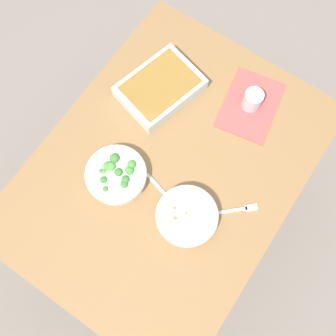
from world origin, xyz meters
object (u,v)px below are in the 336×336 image
(stew_bowl, at_px, (187,216))
(drink_cup, at_px, (252,101))
(fork_on_table, at_px, (237,210))
(broccoli_bowl, at_px, (116,175))
(baking_dish, at_px, (160,88))
(spoon_by_stew, at_px, (167,197))

(stew_bowl, xyz_separation_m, drink_cup, (-0.51, -0.04, 0.01))
(stew_bowl, height_order, fork_on_table, stew_bowl)
(drink_cup, bearing_deg, broccoli_bowl, -25.93)
(baking_dish, bearing_deg, stew_bowl, 44.97)
(baking_dish, distance_m, fork_on_table, 0.55)
(stew_bowl, distance_m, drink_cup, 0.51)
(broccoli_bowl, relative_size, baking_dish, 0.64)
(stew_bowl, relative_size, spoon_by_stew, 1.25)
(drink_cup, xyz_separation_m, fork_on_table, (0.38, 0.17, -0.04))
(fork_on_table, bearing_deg, drink_cup, -155.94)
(stew_bowl, bearing_deg, broccoli_bowl, -87.10)
(baking_dish, height_order, fork_on_table, baking_dish)
(fork_on_table, bearing_deg, baking_dish, -115.46)
(baking_dish, xyz_separation_m, drink_cup, (-0.15, 0.32, 0.00))
(stew_bowl, bearing_deg, baking_dish, -135.03)
(broccoli_bowl, distance_m, baking_dish, 0.38)
(stew_bowl, distance_m, broccoli_bowl, 0.29)
(fork_on_table, bearing_deg, stew_bowl, -46.79)
(broccoli_bowl, bearing_deg, stew_bowl, 92.90)
(drink_cup, height_order, fork_on_table, drink_cup)
(baking_dish, xyz_separation_m, spoon_by_stew, (0.33, 0.26, -0.03))
(stew_bowl, distance_m, spoon_by_stew, 0.11)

